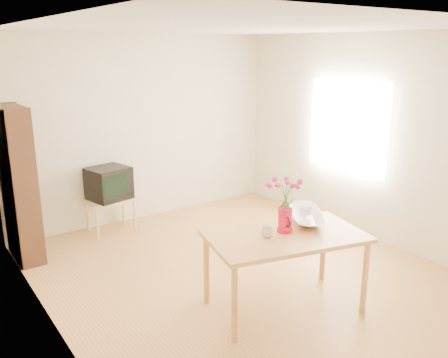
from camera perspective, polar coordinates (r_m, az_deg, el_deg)
room at (r=4.97m, az=2.23°, el=2.65°), size 4.50×4.50×4.50m
table at (r=4.46m, az=7.39°, el=-7.54°), size 1.59×1.13×0.75m
tv_stand at (r=6.55m, az=-13.54°, el=-2.91°), size 0.60×0.45×0.46m
bookshelf at (r=5.91m, az=-23.37°, el=-1.16°), size 0.28×0.70×1.80m
pitcher at (r=4.46m, az=7.33°, el=-5.01°), size 0.15×0.22×0.23m
flowers at (r=4.36m, az=7.48°, el=-1.37°), size 0.26×0.26×0.37m
mug at (r=4.34m, az=5.21°, el=-6.41°), size 0.11×0.11×0.09m
bowl at (r=4.75m, az=9.93°, el=-2.32°), size 0.66×0.66×0.44m
teacup_a at (r=4.73m, az=9.56°, el=-2.88°), size 0.10×0.10×0.07m
teacup_b at (r=4.81m, az=10.12°, el=-2.66°), size 0.09×0.09×0.07m
television at (r=6.47m, az=-13.75°, el=-0.43°), size 0.58×0.55×0.43m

